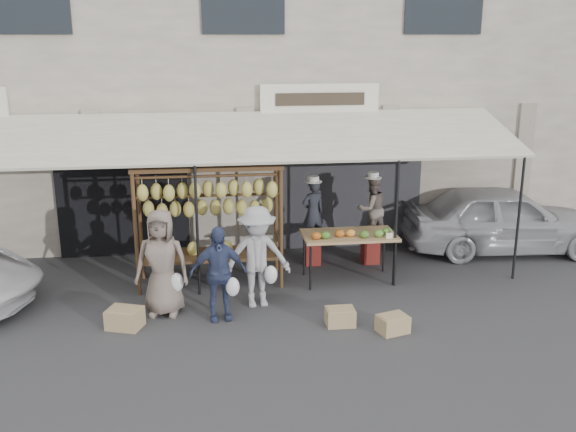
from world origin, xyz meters
The scene contains 16 objects.
ground_plane centered at (0.00, 0.00, 0.00)m, with size 90.00×90.00×0.00m, color #2D2D30.
shophouse centered at (0.00, 6.50, 3.65)m, with size 24.00×6.15×7.30m.
awning centered at (0.01, 2.28, 2.57)m, with size 10.00×2.35×2.92m.
banana_rack centered at (-0.79, 1.60, 1.57)m, with size 2.60×0.90×2.24m.
produce_table centered at (1.73, 1.42, 0.87)m, with size 1.70×0.90×1.04m.
vendor_left centered at (1.22, 2.43, 1.06)m, with size 0.47×0.31×1.29m, color #252730.
vendor_right centered at (2.38, 2.37, 1.11)m, with size 0.64×0.50×1.32m, color #72655D.
customer_left centered at (-1.57, 0.42, 0.88)m, with size 0.86×0.56×1.75m, color #716258.
customer_mid centered at (-0.68, 0.11, 0.77)m, with size 0.90×0.38×1.54m, color navy.
customer_right centered at (-0.03, 0.56, 0.86)m, with size 1.11×0.64×1.72m, color #9A9A9E.
stool_left centered at (1.22, 2.43, 0.21)m, with size 0.29×0.29×0.41m, color maroon.
stool_right centered at (2.38, 2.37, 0.23)m, with size 0.32×0.32×0.45m, color maroon.
crate_near_a centered at (1.19, -0.37, 0.13)m, with size 0.45×0.34×0.27m, color tan.
crate_near_b centered at (1.94, -0.73, 0.13)m, with size 0.44×0.34×0.27m, color tan.
crate_far centered at (-2.15, -0.03, 0.15)m, with size 0.52×0.39×0.31m, color tan.
sedan centered at (5.30, 2.70, 0.70)m, with size 1.66×4.14×1.41m, color #AAABB0.
Camera 1 is at (-0.81, -9.42, 4.40)m, focal length 40.00 mm.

